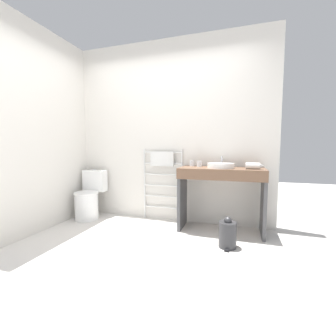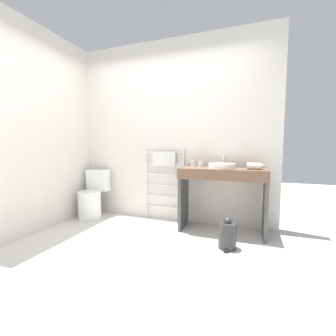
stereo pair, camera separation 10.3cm
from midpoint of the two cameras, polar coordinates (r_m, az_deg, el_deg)
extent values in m
plane|color=silver|center=(2.40, -10.84, -22.48)|extent=(12.00, 12.00, 0.00)
cube|color=silver|center=(3.46, 1.28, 9.09)|extent=(3.11, 0.12, 2.69)
cube|color=silver|center=(3.62, -26.31, 8.38)|extent=(0.12, 2.07, 2.69)
cylinder|color=white|center=(3.75, -18.54, -9.04)|extent=(0.35, 0.35, 0.40)
cylinder|color=white|center=(3.71, -18.64, -5.85)|extent=(0.36, 0.36, 0.02)
cube|color=white|center=(3.86, -16.59, -2.96)|extent=(0.38, 0.15, 0.34)
cylinder|color=silver|center=(3.84, -16.66, -0.37)|extent=(0.05, 0.05, 0.01)
cylinder|color=silver|center=(3.54, -4.57, -4.02)|extent=(0.02, 0.02, 1.08)
cylinder|color=silver|center=(3.34, 4.84, -4.58)|extent=(0.02, 0.02, 1.08)
cylinder|color=silver|center=(3.50, 0.00, -9.91)|extent=(0.60, 0.02, 0.02)
cylinder|color=silver|center=(3.46, 0.00, -7.21)|extent=(0.60, 0.02, 0.02)
cylinder|color=silver|center=(3.43, 0.00, -4.45)|extent=(0.60, 0.02, 0.02)
cylinder|color=silver|center=(3.40, 0.00, -1.65)|extent=(0.60, 0.02, 0.02)
cylinder|color=silver|center=(3.39, 0.00, 1.19)|extent=(0.60, 0.02, 0.02)
cylinder|color=silver|center=(3.38, 0.00, 4.05)|extent=(0.60, 0.02, 0.02)
cube|color=silver|center=(3.36, -0.17, 2.35)|extent=(0.36, 0.04, 0.22)
cube|color=brown|center=(2.99, 14.67, -0.35)|extent=(1.08, 0.48, 0.03)
cube|color=brown|center=(2.77, 14.21, -2.18)|extent=(1.08, 0.02, 0.10)
cube|color=#4C4C4F|center=(3.14, 4.89, -7.73)|extent=(0.04, 0.41, 0.81)
cube|color=#4C4C4F|center=(3.06, 24.38, -8.58)|extent=(0.04, 0.41, 0.81)
cylinder|color=white|center=(2.97, 14.49, 0.57)|extent=(0.34, 0.34, 0.06)
cylinder|color=silver|center=(2.97, 14.50, 1.09)|extent=(0.28, 0.28, 0.01)
cylinder|color=silver|center=(3.16, 14.85, 1.58)|extent=(0.02, 0.02, 0.14)
cylinder|color=silver|center=(3.12, 14.81, 2.63)|extent=(0.02, 0.09, 0.02)
cylinder|color=white|center=(3.18, 7.42, 1.19)|extent=(0.06, 0.06, 0.08)
cylinder|color=white|center=(3.09, 9.23, 1.02)|extent=(0.07, 0.07, 0.08)
cylinder|color=white|center=(2.92, 21.95, 0.44)|extent=(0.16, 0.08, 0.08)
cone|color=silver|center=(2.92, 24.08, 0.37)|extent=(0.06, 0.07, 0.07)
cube|color=white|center=(3.00, 21.21, 0.59)|extent=(0.05, 0.09, 0.06)
cylinder|color=#333335|center=(2.67, 15.94, -16.18)|extent=(0.19, 0.19, 0.29)
sphere|color=#333335|center=(2.62, 16.03, -12.87)|extent=(0.09, 0.09, 0.09)
cube|color=black|center=(2.62, 15.68, -19.76)|extent=(0.05, 0.04, 0.02)
camera|label=1|loc=(0.05, -88.89, 0.10)|focal=24.00mm
camera|label=2|loc=(0.05, 91.11, -0.10)|focal=24.00mm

